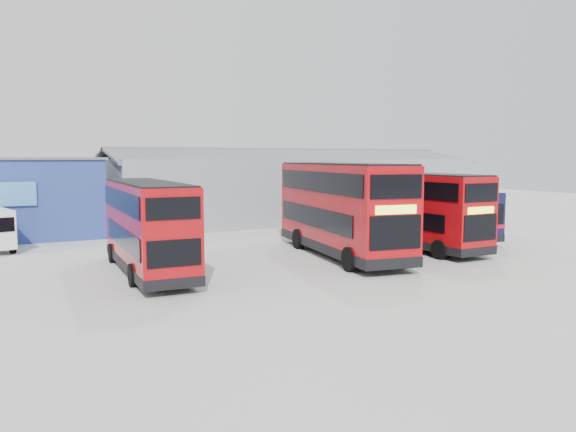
{
  "coord_description": "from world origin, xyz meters",
  "views": [
    {
      "loc": [
        -14.07,
        -22.24,
        5.07
      ],
      "look_at": [
        -0.81,
        3.27,
        2.1
      ],
      "focal_mm": 35.0,
      "sensor_mm": 36.0,
      "label": 1
    }
  ],
  "objects_px": {
    "double_decker_centre": "(341,210)",
    "single_decker_blue": "(425,212)",
    "maintenance_shed": "(289,187)",
    "double_decker_right": "(413,211)",
    "double_decker_left": "(148,228)"
  },
  "relations": [
    {
      "from": "double_decker_centre",
      "to": "single_decker_blue",
      "type": "xyz_separation_m",
      "value": [
        8.99,
        3.78,
        -0.85
      ]
    },
    {
      "from": "maintenance_shed",
      "to": "double_decker_centre",
      "type": "relative_size",
      "value": 2.62
    },
    {
      "from": "double_decker_right",
      "to": "single_decker_blue",
      "type": "distance_m",
      "value": 5.35
    },
    {
      "from": "double_decker_left",
      "to": "double_decker_right",
      "type": "xyz_separation_m",
      "value": [
        14.93,
        0.13,
        0.09
      ]
    },
    {
      "from": "double_decker_right",
      "to": "single_decker_blue",
      "type": "bearing_deg",
      "value": 41.01
    },
    {
      "from": "double_decker_centre",
      "to": "double_decker_right",
      "type": "bearing_deg",
      "value": 11.85
    },
    {
      "from": "maintenance_shed",
      "to": "double_decker_right",
      "type": "xyz_separation_m",
      "value": [
        -1.34,
        -17.6,
        -0.49
      ]
    },
    {
      "from": "maintenance_shed",
      "to": "single_decker_blue",
      "type": "xyz_separation_m",
      "value": [
        2.66,
        -14.09,
        -1.05
      ]
    },
    {
      "from": "double_decker_centre",
      "to": "single_decker_blue",
      "type": "height_order",
      "value": "double_decker_centre"
    },
    {
      "from": "double_decker_left",
      "to": "double_decker_centre",
      "type": "relative_size",
      "value": 0.83
    },
    {
      "from": "maintenance_shed",
      "to": "double_decker_right",
      "type": "distance_m",
      "value": 17.65
    },
    {
      "from": "single_decker_blue",
      "to": "maintenance_shed",
      "type": "bearing_deg",
      "value": -73.74
    },
    {
      "from": "maintenance_shed",
      "to": "double_decker_right",
      "type": "height_order",
      "value": "maintenance_shed"
    },
    {
      "from": "maintenance_shed",
      "to": "double_decker_left",
      "type": "relative_size",
      "value": 3.15
    },
    {
      "from": "maintenance_shed",
      "to": "double_decker_centre",
      "type": "height_order",
      "value": "maintenance_shed"
    }
  ]
}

